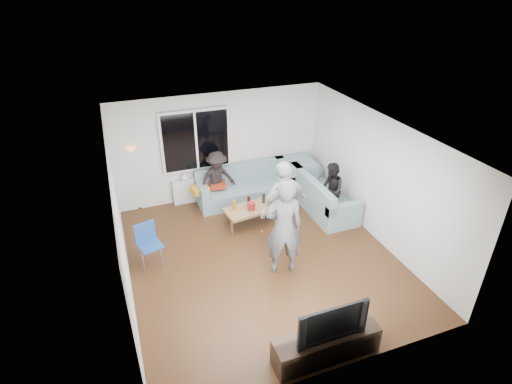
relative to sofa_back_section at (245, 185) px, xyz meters
name	(u,v)px	position (x,y,z in m)	size (l,w,h in m)	color
floor	(262,258)	(-0.43, -2.27, -0.45)	(5.00, 5.50, 0.04)	#56351C
ceiling	(263,132)	(-0.43, -2.27, 2.20)	(5.00, 5.50, 0.04)	white
wall_back	(220,146)	(-0.43, 0.50, 0.88)	(5.00, 0.04, 2.60)	silver
wall_front	(341,304)	(-0.43, -5.04, 0.88)	(5.00, 0.04, 2.60)	silver
wall_left	(119,227)	(-2.95, -2.27, 0.88)	(0.04, 5.50, 2.60)	silver
wall_right	(379,179)	(2.09, -2.27, 0.88)	(0.04, 5.50, 2.60)	silver
window_frame	(196,141)	(-1.03, 0.42, 1.12)	(1.62, 0.06, 1.47)	white
window_glass	(196,141)	(-1.03, 0.38, 1.12)	(1.50, 0.02, 1.35)	black
window_mullion	(196,141)	(-1.03, 0.37, 1.12)	(0.05, 0.03, 1.35)	white
radiator	(200,189)	(-1.03, 0.38, -0.11)	(1.30, 0.12, 0.62)	silver
potted_plant	(219,168)	(-0.53, 0.35, 0.39)	(0.21, 0.17, 0.39)	#255E28
vase	(184,177)	(-1.38, 0.35, 0.29)	(0.18, 0.18, 0.18)	white
sofa_back_section	(245,185)	(0.00, 0.00, 0.00)	(2.30, 0.85, 0.85)	gray
sofa_right_section	(324,193)	(1.59, -1.03, 0.00)	(0.85, 2.00, 0.85)	gray
sofa_corner	(296,176)	(1.36, 0.00, 0.00)	(0.85, 0.85, 0.85)	gray
cushion_yellow	(200,190)	(-1.11, -0.02, 0.09)	(0.38, 0.32, 0.14)	gold
cushion_red	(218,185)	(-0.66, 0.06, 0.09)	(0.36, 0.30, 0.13)	maroon
coffee_table	(250,216)	(-0.24, -1.04, -0.22)	(1.10, 0.60, 0.40)	#9B7E4B
pitcher	(251,206)	(-0.23, -1.10, 0.06)	(0.17, 0.17, 0.17)	maroon
side_chair	(150,246)	(-2.48, -1.73, 0.01)	(0.40, 0.40, 0.86)	#214792
floor_lamp	(135,178)	(-2.48, 0.57, 0.36)	(0.32, 0.32, 1.56)	orange
player_left	(284,228)	(-0.20, -2.73, 0.52)	(0.69, 0.45, 1.90)	#535358
player_right	(283,206)	(0.11, -2.04, 0.52)	(1.11, 0.46, 1.89)	silver
spectator_right	(331,190)	(1.59, -1.33, 0.22)	(0.63, 0.49, 1.29)	black
spectator_back	(217,179)	(-0.67, 0.03, 0.26)	(0.88, 0.51, 1.37)	black
tv_console	(326,345)	(-0.39, -4.77, -0.20)	(1.60, 0.40, 0.44)	#322519
television	(329,319)	(-0.39, -4.77, 0.32)	(1.06, 0.14, 0.61)	black
bottle_a	(234,205)	(-0.57, -0.97, 0.08)	(0.07, 0.07, 0.21)	#D0600C
bottle_e	(264,198)	(0.13, -0.92, 0.09)	(0.07, 0.07, 0.22)	black
bottle_c	(249,201)	(-0.22, -0.91, 0.08)	(0.07, 0.07, 0.22)	black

